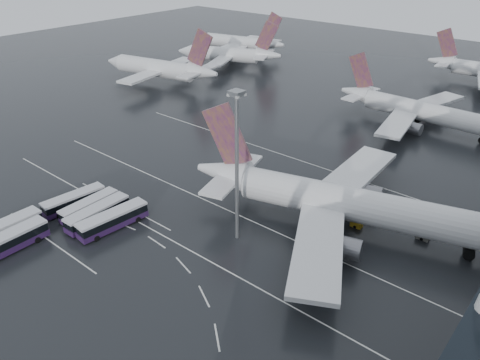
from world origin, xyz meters
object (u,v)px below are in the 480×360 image
Objects in this scene: bus_row_near_a at (74,200)px; gse_cart_belly_a at (356,224)px; airliner_gate_b at (420,111)px; jet_remote_far at (240,43)px; bus_row_near_d at (113,220)px; airliner_main at (346,204)px; bus_row_far_b at (7,242)px; jet_remote_mid at (230,55)px; bus_row_far_a at (2,232)px; bus_row_near_b at (89,206)px; bus_row_near_c at (97,213)px; floodlight_mast at (237,151)px; gse_cart_belly_b at (412,215)px; gse_cart_belly_e at (412,207)px; jet_remote_west at (162,69)px; gse_cart_belly_d at (423,236)px.

gse_cart_belly_a is at bearing -51.63° from bus_row_near_a.
airliner_gate_b is 1.18× the size of jet_remote_far.
bus_row_near_d is 6.48× the size of gse_cart_belly_a.
airliner_main is 58.93m from bus_row_far_b.
airliner_gate_b is at bearing 100.77° from gse_cart_belly_a.
jet_remote_mid reaches higher than bus_row_far_a.
jet_remote_mid is at bearing 24.79° from bus_row_near_b.
jet_remote_mid is at bearing 26.59° from bus_row_near_c.
bus_row_near_c is at bearing -151.34° from floodlight_mast.
gse_cart_belly_b is 1.00× the size of gse_cart_belly_e.
jet_remote_west reaches higher than gse_cart_belly_d.
bus_row_far_a is (-4.09, -15.09, 0.27)m from bus_row_near_b.
gse_cart_belly_a is (104.87, -91.50, -4.32)m from jet_remote_far.
bus_row_near_a is (-44.19, -27.63, -3.57)m from airliner_main.
gse_cart_belly_a is at bearing -44.54° from bus_row_far_b.
floodlight_mast reaches higher than gse_cart_belly_d.
gse_cart_belly_e is at bearing 66.62° from gse_cart_belly_a.
jet_remote_far is 1.61× the size of floodlight_mast.
gse_cart_belly_d reaches higher than gse_cart_belly_a.
jet_remote_far is 3.17× the size of bus_row_near_d.
bus_row_far_b reaches higher than bus_row_near_b.
bus_row_far_a is (-44.09, -41.98, -3.36)m from airliner_main.
floodlight_mast reaches higher than gse_cart_belly_e.
bus_row_far_b is 72.12m from gse_cart_belly_d.
bus_row_far_a reaches higher than bus_row_near_d.
floodlight_mast is at bearing -68.12° from bus_row_near_b.
gse_cart_belly_a is at bearing 146.91° from jet_remote_west.
airliner_gate_b reaches higher than bus_row_near_d.
bus_row_near_b is 62.79m from gse_cart_belly_e.
bus_row_far_a is at bearing -134.41° from gse_cart_belly_b.
jet_remote_far is 141.44m from floodlight_mast.
jet_remote_west is 3.76× the size of bus_row_near_a.
floodlight_mast is (27.21, 28.20, 15.14)m from bus_row_far_b.
airliner_gate_b is at bearing 110.16° from gse_cart_belly_e.
jet_remote_far reaches higher than bus_row_near_c.
bus_row_near_d is at bearing 121.37° from jet_remote_west.
bus_row_far_b is at bearing -103.86° from bus_row_far_a.
bus_row_near_a is 0.47× the size of floodlight_mast.
airliner_gate_b is 4.20× the size of bus_row_near_b.
jet_remote_far is 138.32m from bus_row_near_c.
airliner_main is at bearing -128.55° from gse_cart_belly_a.
bus_row_near_d reaches higher than gse_cart_belly_a.
bus_row_near_c is 0.95× the size of bus_row_near_d.
jet_remote_mid is 3.42× the size of bus_row_near_b.
airliner_gate_b is 3.67× the size of bus_row_far_b.
jet_remote_far is 139.25m from gse_cart_belly_a.
floodlight_mast is 27.73m from gse_cart_belly_a.
airliner_main reaches higher than bus_row_near_c.
jet_remote_far reaches higher than bus_row_near_b.
floodlight_mast reaches higher than airliner_main.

